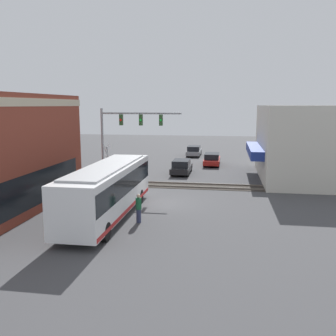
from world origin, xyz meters
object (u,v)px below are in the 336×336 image
object	(u,v)px
crossing_signal	(107,162)
parked_car_grey	(194,151)
city_bus	(108,189)
pedestrian_near_bus	(139,208)
parked_car_black	(181,167)
parked_car_red	(212,160)

from	to	relation	value
crossing_signal	parked_car_grey	size ratio (longest dim) A/B	0.80
city_bus	pedestrian_near_bus	xyz separation A→B (m)	(-0.69, -2.09, -0.94)
parked_car_black	crossing_signal	bearing A→B (deg)	148.58
parked_car_red	city_bus	bearing A→B (deg)	166.02
crossing_signal	parked_car_black	world-z (taller)	crossing_signal
city_bus	parked_car_grey	xyz separation A→B (m)	(29.49, -2.60, -1.17)
parked_car_grey	pedestrian_near_bus	size ratio (longest dim) A/B	2.74
crossing_signal	parked_car_black	size ratio (longest dim) A/B	0.82
city_bus	parked_car_red	bearing A→B (deg)	-13.98
city_bus	parked_car_grey	world-z (taller)	city_bus
parked_car_black	parked_car_red	xyz separation A→B (m)	(6.06, -2.80, -0.01)
parked_car_red	parked_car_black	bearing A→B (deg)	155.21
parked_car_black	pedestrian_near_bus	xyz separation A→B (m)	(-16.32, 0.51, 0.21)
pedestrian_near_bus	city_bus	bearing A→B (deg)	71.79
city_bus	parked_car_red	distance (m)	22.38
city_bus	pedestrian_near_bus	world-z (taller)	city_bus
crossing_signal	pedestrian_near_bus	size ratio (longest dim) A/B	2.20
crossing_signal	parked_car_red	world-z (taller)	crossing_signal
parked_car_black	parked_car_red	world-z (taller)	parked_car_black
city_bus	parked_car_red	world-z (taller)	city_bus
city_bus	crossing_signal	world-z (taller)	crossing_signal
city_bus	crossing_signal	size ratio (longest dim) A/B	3.03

